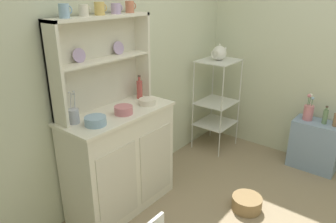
% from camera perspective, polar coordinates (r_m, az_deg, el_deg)
% --- Properties ---
extents(wall_back, '(3.84, 0.05, 2.50)m').
position_cam_1_polar(wall_back, '(2.91, -8.36, 9.08)').
color(wall_back, beige).
rests_on(wall_back, ground).
extents(hutch_cabinet, '(0.97, 0.45, 0.91)m').
position_cam_1_polar(hutch_cabinet, '(2.82, -8.50, -8.49)').
color(hutch_cabinet, silver).
rests_on(hutch_cabinet, ground).
extents(hutch_shelf_unit, '(0.91, 0.18, 0.75)m').
position_cam_1_polar(hutch_shelf_unit, '(2.62, -12.04, 9.60)').
color(hutch_shelf_unit, silver).
rests_on(hutch_shelf_unit, hutch_cabinet).
extents(bakers_rack, '(0.45, 0.40, 1.08)m').
position_cam_1_polar(bakers_rack, '(3.82, 8.70, 2.93)').
color(bakers_rack, silver).
rests_on(bakers_rack, ground).
extents(side_shelf_blue, '(0.28, 0.48, 0.54)m').
position_cam_1_polar(side_shelf_blue, '(3.80, 24.70, -5.48)').
color(side_shelf_blue, '#849EBC').
rests_on(side_shelf_blue, ground).
extents(floor_basket, '(0.26, 0.26, 0.12)m').
position_cam_1_polar(floor_basket, '(3.04, 13.86, -15.57)').
color(floor_basket, '#93754C').
rests_on(floor_basket, ground).
extents(cup_sky_0, '(0.09, 0.07, 0.09)m').
position_cam_1_polar(cup_sky_0, '(2.36, -18.01, 16.72)').
color(cup_sky_0, '#8EB2D1').
rests_on(cup_sky_0, hutch_shelf_unit).
extents(cup_cream_1, '(0.08, 0.07, 0.08)m').
position_cam_1_polar(cup_cream_1, '(2.45, -14.78, 17.05)').
color(cup_cream_1, silver).
rests_on(cup_cream_1, hutch_shelf_unit).
extents(cup_gold_2, '(0.09, 0.08, 0.09)m').
position_cam_1_polar(cup_gold_2, '(2.54, -12.09, 17.52)').
color(cup_gold_2, '#DBB760').
rests_on(cup_gold_2, hutch_shelf_unit).
extents(cup_lilac_3, '(0.09, 0.08, 0.08)m').
position_cam_1_polar(cup_lilac_3, '(2.65, -9.25, 17.68)').
color(cup_lilac_3, '#B79ECC').
rests_on(cup_lilac_3, hutch_shelf_unit).
extents(cup_terracotta_4, '(0.09, 0.07, 0.09)m').
position_cam_1_polar(cup_terracotta_4, '(2.76, -6.79, 18.07)').
color(cup_terracotta_4, '#C67556').
rests_on(cup_terracotta_4, hutch_shelf_unit).
extents(bowl_mixing_large, '(0.16, 0.16, 0.06)m').
position_cam_1_polar(bowl_mixing_large, '(2.39, -12.81, -1.66)').
color(bowl_mixing_large, '#8EB2D1').
rests_on(bowl_mixing_large, hutch_cabinet).
extents(bowl_floral_medium, '(0.15, 0.15, 0.06)m').
position_cam_1_polar(bowl_floral_medium, '(2.56, -7.94, 0.27)').
color(bowl_floral_medium, '#D17A84').
rests_on(bowl_floral_medium, hutch_cabinet).
extents(bowl_cream_small, '(0.15, 0.15, 0.05)m').
position_cam_1_polar(bowl_cream_small, '(2.76, -3.71, 1.78)').
color(bowl_cream_small, silver).
rests_on(bowl_cream_small, hutch_cabinet).
extents(jam_bottle, '(0.05, 0.05, 0.21)m').
position_cam_1_polar(jam_bottle, '(2.89, -5.09, 4.02)').
color(jam_bottle, '#B74C47').
rests_on(jam_bottle, hutch_cabinet).
extents(utensil_jar, '(0.08, 0.08, 0.24)m').
position_cam_1_polar(utensil_jar, '(2.46, -16.46, -0.70)').
color(utensil_jar, '#B2B7C6').
rests_on(utensil_jar, hutch_cabinet).
extents(porcelain_teapot, '(0.25, 0.16, 0.18)m').
position_cam_1_polar(porcelain_teapot, '(3.69, 9.12, 10.26)').
color(porcelain_teapot, white).
rests_on(porcelain_teapot, bakers_rack).
extents(flower_vase, '(0.10, 0.10, 0.29)m').
position_cam_1_polar(flower_vase, '(3.69, 23.77, 0.03)').
color(flower_vase, '#D17A84').
rests_on(flower_vase, side_shelf_blue).
extents(oil_bottle, '(0.05, 0.05, 0.19)m').
position_cam_1_polar(oil_bottle, '(3.66, 26.24, -0.78)').
color(oil_bottle, '#6B8C60').
rests_on(oil_bottle, side_shelf_blue).
extents(vinegar_bottle, '(0.06, 0.06, 0.20)m').
position_cam_1_polar(vinegar_bottle, '(3.65, 27.82, -1.22)').
color(vinegar_bottle, '#99704C').
rests_on(vinegar_bottle, side_shelf_blue).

